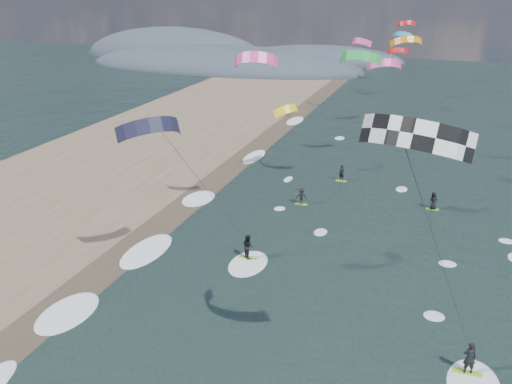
% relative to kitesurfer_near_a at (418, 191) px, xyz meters
% --- Properties ---
extents(wet_sand_strip, '(3.00, 240.00, 0.00)m').
position_rel_kitesurfer_near_a_xyz_m(wet_sand_strip, '(-20.72, 6.88, -11.43)').
color(wet_sand_strip, '#382D23').
rests_on(wet_sand_strip, ground).
extents(coastal_hills, '(80.00, 41.00, 15.00)m').
position_rel_kitesurfer_near_a_xyz_m(coastal_hills, '(-53.56, 104.74, -11.44)').
color(coastal_hills, '#3D4756').
rests_on(coastal_hills, ground).
extents(kitesurfer_near_a, '(7.99, 8.90, 15.01)m').
position_rel_kitesurfer_near_a_xyz_m(kitesurfer_near_a, '(0.00, 0.00, 0.00)').
color(kitesurfer_near_a, '#7FBF21').
rests_on(kitesurfer_near_a, ground).
extents(kitesurfer_near_b, '(7.04, 9.36, 12.24)m').
position_rel_kitesurfer_near_a_xyz_m(kitesurfer_near_b, '(-14.27, 8.97, -3.58)').
color(kitesurfer_near_b, '#7FBF21').
rests_on(kitesurfer_near_b, ground).
extents(far_kitesurfers, '(12.31, 8.05, 1.66)m').
position_rel_kitesurfer_near_a_xyz_m(far_kitesurfers, '(-6.85, 27.12, -10.65)').
color(far_kitesurfers, '#7FBF21').
rests_on(far_kitesurfers, ground).
extents(bg_kite_field, '(12.63, 73.73, 11.82)m').
position_rel_kitesurfer_near_a_xyz_m(bg_kite_field, '(-8.94, 51.88, 0.21)').
color(bg_kite_field, yellow).
rests_on(bg_kite_field, ground).
extents(shoreline_surf, '(2.40, 79.40, 0.11)m').
position_rel_kitesurfer_near_a_xyz_m(shoreline_surf, '(-19.52, 11.63, -11.44)').
color(shoreline_surf, white).
rests_on(shoreline_surf, ground).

